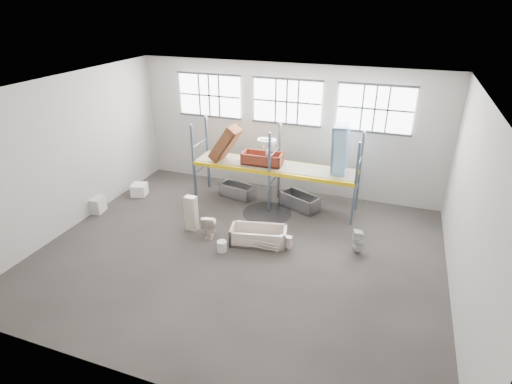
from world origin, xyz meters
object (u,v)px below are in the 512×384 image
at_px(carton_near, 94,204).
at_px(blue_tub_upright, 340,150).
at_px(toilet_white, 358,241).
at_px(toilet_beige, 210,224).
at_px(cistern_tall, 191,213).
at_px(steel_tub_right, 300,201).
at_px(bucket, 222,246).
at_px(steel_tub_left, 237,191).
at_px(rust_tub_flat, 262,158).
at_px(bathtub_beige, 258,235).

bearing_deg(carton_near, blue_tub_upright, 19.59).
bearing_deg(toilet_white, toilet_beige, -97.49).
bearing_deg(toilet_beige, cistern_tall, -22.80).
xyz_separation_m(cistern_tall, carton_near, (-3.97, -0.07, -0.33)).
distance_m(steel_tub_right, bucket, 3.96).
relative_size(steel_tub_left, blue_tub_upright, 0.77).
bearing_deg(steel_tub_left, carton_near, -146.75).
bearing_deg(blue_tub_upright, rust_tub_flat, -175.06).
bearing_deg(bathtub_beige, bucket, -148.93).
height_order(cistern_tall, blue_tub_upright, blue_tub_upright).
bearing_deg(bathtub_beige, toilet_beige, 170.89).
xyz_separation_m(toilet_beige, blue_tub_upright, (3.60, 3.01, 2.01)).
height_order(toilet_beige, steel_tub_right, toilet_beige).
relative_size(toilet_white, steel_tub_right, 0.54).
distance_m(rust_tub_flat, carton_near, 6.38).
bearing_deg(toilet_white, blue_tub_upright, -169.35).
height_order(steel_tub_right, rust_tub_flat, rust_tub_flat).
bearing_deg(steel_tub_left, bucket, -75.10).
distance_m(toilet_beige, toilet_white, 4.77).
distance_m(bathtub_beige, cistern_tall, 2.42).
relative_size(toilet_beige, blue_tub_upright, 0.44).
relative_size(toilet_beige, bucket, 2.24).
distance_m(cistern_tall, bucket, 1.79).
distance_m(toilet_white, rust_tub_flat, 4.66).
height_order(toilet_beige, carton_near, toilet_beige).
bearing_deg(toilet_beige, blue_tub_upright, -153.22).
distance_m(steel_tub_left, rust_tub_flat, 1.93).
height_order(bathtub_beige, rust_tub_flat, rust_tub_flat).
bearing_deg(blue_tub_upright, carton_near, -160.41).
height_order(toilet_beige, blue_tub_upright, blue_tub_upright).
bearing_deg(steel_tub_left, toilet_white, -25.66).
xyz_separation_m(bathtub_beige, toilet_beige, (-1.67, -0.08, 0.13)).
relative_size(cistern_tall, toilet_white, 1.57).
bearing_deg(steel_tub_left, rust_tub_flat, -10.94).
relative_size(cistern_tall, steel_tub_left, 0.90).
bearing_deg(rust_tub_flat, bucket, -91.64).
height_order(rust_tub_flat, bucket, rust_tub_flat).
bearing_deg(toilet_white, rust_tub_flat, -134.00).
xyz_separation_m(blue_tub_upright, bucket, (-2.83, -3.77, -2.22)).
relative_size(rust_tub_flat, blue_tub_upright, 0.84).
distance_m(cistern_tall, rust_tub_flat, 3.32).
distance_m(rust_tub_flat, blue_tub_upright, 2.80).
bearing_deg(toilet_beige, bathtub_beige, 169.80).
distance_m(blue_tub_upright, carton_near, 9.05).
height_order(cistern_tall, steel_tub_right, cistern_tall).
height_order(steel_tub_left, blue_tub_upright, blue_tub_upright).
bearing_deg(steel_tub_right, carton_near, -158.04).
xyz_separation_m(toilet_white, blue_tub_upright, (-1.14, 2.41, 2.00)).
bearing_deg(carton_near, rust_tub_flat, 26.02).
relative_size(bathtub_beige, carton_near, 2.72).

